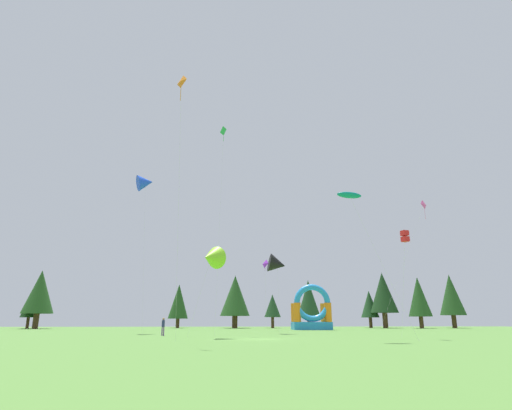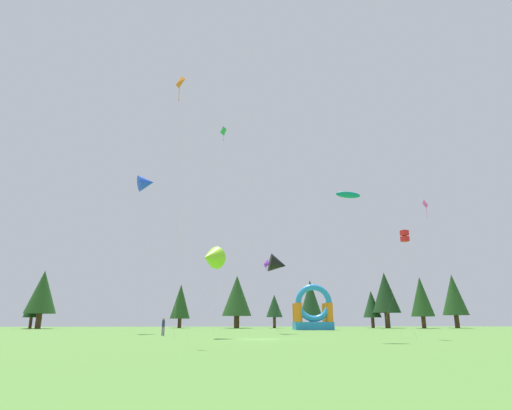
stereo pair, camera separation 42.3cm
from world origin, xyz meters
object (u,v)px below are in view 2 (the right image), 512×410
person_midfield (163,325)px  inflatable_orange_dome (313,314)px  kite_teal_parafoil (348,195)px  kite_lime_delta (210,258)px  kite_red_box (405,236)px  kite_orange_diamond (179,85)px  kite_purple_diamond (266,264)px  kite_blue_delta (146,183)px  kite_green_diamond (224,134)px  kite_pink_diamond (426,205)px  kite_black_delta (278,264)px

person_midfield → inflatable_orange_dome: 30.22m
kite_teal_parafoil → kite_lime_delta: (-11.90, 5.67, -4.59)m
kite_lime_delta → kite_red_box: (17.99, -1.93, 1.83)m
kite_orange_diamond → kite_purple_diamond: bearing=74.6°
kite_blue_delta → person_midfield: 21.27m
kite_green_diamond → inflatable_orange_dome: kite_green_diamond is taller
kite_teal_parafoil → person_midfield: kite_teal_parafoil is taller
kite_red_box → kite_blue_delta: bearing=148.5°
kite_purple_diamond → kite_pink_diamond: 27.23m
kite_lime_delta → kite_pink_diamond: size_ratio=0.42×
kite_lime_delta → kite_orange_diamond: (-2.35, -8.98, 12.72)m
kite_orange_diamond → person_midfield: bearing=100.3°
kite_teal_parafoil → person_midfield: bearing=145.4°
kite_green_diamond → inflatable_orange_dome: 32.84m
kite_black_delta → kite_blue_delta: kite_blue_delta is taller
kite_black_delta → kite_red_box: 17.47m
kite_black_delta → kite_teal_parafoil: (4.41, -17.68, 3.65)m
kite_red_box → kite_purple_diamond: kite_purple_diamond is taller
kite_red_box → kite_blue_delta: kite_blue_delta is taller
kite_green_diamond → person_midfield: bearing=-160.8°
kite_pink_diamond → inflatable_orange_dome: size_ratio=2.82×
kite_red_box → kite_orange_diamond: kite_orange_diamond is taller
kite_teal_parafoil → kite_lime_delta: kite_teal_parafoil is taller
inflatable_orange_dome → kite_pink_diamond: bearing=-17.5°
kite_purple_diamond → person_midfield: kite_purple_diamond is taller
kite_blue_delta → kite_pink_diamond: (42.43, 8.06, -0.42)m
kite_green_diamond → kite_purple_diamond: kite_green_diamond is taller
kite_lime_delta → kite_teal_parafoil: bearing=-25.5°
kite_teal_parafoil → inflatable_orange_dome: bearing=85.5°
kite_green_diamond → person_midfield: (-5.77, -2.01, -22.60)m
kite_black_delta → kite_lime_delta: kite_black_delta is taller
person_midfield → inflatable_orange_dome: size_ratio=0.25×
kite_black_delta → kite_teal_parafoil: kite_teal_parafoil is taller
kite_teal_parafoil → kite_purple_diamond: size_ratio=1.19×
kite_teal_parafoil → kite_green_diamond: (-11.21, 13.74, 11.84)m
kite_green_diamond → kite_red_box: bearing=-30.0°
kite_green_diamond → kite_purple_diamond: (6.13, 16.28, -13.92)m
kite_lime_delta → kite_blue_delta: 22.07m
kite_pink_diamond → person_midfield: bearing=-155.2°
inflatable_orange_dome → person_midfield: bearing=-130.8°
kite_green_diamond → inflatable_orange_dome: size_ratio=3.48×
kite_red_box → inflatable_orange_dome: kite_red_box is taller
kite_purple_diamond → person_midfield: size_ratio=5.80×
kite_lime_delta → kite_orange_diamond: size_ratio=0.41×
kite_blue_delta → kite_purple_diamond: bearing=28.3°
kite_teal_parafoil → kite_blue_delta: size_ratio=0.59×
inflatable_orange_dome → kite_teal_parafoil: bearing=-94.5°
kite_blue_delta → kite_orange_diamond: (7.73, -24.25, 0.37)m
kite_pink_diamond → person_midfield: (-37.43, -17.26, -18.10)m
kite_purple_diamond → kite_green_diamond: bearing=-110.6°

